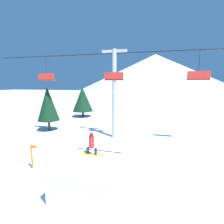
{
  "coord_description": "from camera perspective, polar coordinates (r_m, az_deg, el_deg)",
  "views": [
    {
      "loc": [
        1.75,
        -7.45,
        5.38
      ],
      "look_at": [
        -1.48,
        4.78,
        3.26
      ],
      "focal_mm": 28.0,
      "sensor_mm": 36.0,
      "label": 1
    }
  ],
  "objects": [
    {
      "name": "ground_plane",
      "position": [
        9.36,
        1.44,
        -25.58
      ],
      "size": [
        220.0,
        220.0,
        0.0
      ],
      "primitive_type": "plane",
      "color": "white"
    },
    {
      "name": "snow_ramp",
      "position": [
        9.47,
        -7.65,
        -19.97
      ],
      "size": [
        2.73,
        3.28,
        1.46
      ],
      "color": "white",
      "rests_on": "ground_plane"
    },
    {
      "name": "trail_marker",
      "position": [
        12.37,
        -24.68,
        -12.87
      ],
      "size": [
        0.41,
        0.1,
        1.59
      ],
      "color": "orange",
      "rests_on": "ground_plane"
    },
    {
      "name": "snowboarder",
      "position": [
        9.76,
        -6.67,
        -10.31
      ],
      "size": [
        1.31,
        0.29,
        1.27
      ],
      "color": "yellow",
      "rests_on": "snow_ramp"
    },
    {
      "name": "mountain_ridge",
      "position": [
        77.84,
        13.77,
        11.6
      ],
      "size": [
        73.52,
        73.52,
        17.17
      ],
      "color": "silver",
      "rests_on": "ground_plane"
    },
    {
      "name": "pine_tree_far",
      "position": [
        28.11,
        -9.58,
        4.15
      ],
      "size": [
        3.18,
        3.18,
        4.73
      ],
      "color": "#4C3823",
      "rests_on": "ground_plane"
    },
    {
      "name": "chairlift",
      "position": [
        16.87,
        0.73,
        8.83
      ],
      "size": [
        25.78,
        0.44,
        8.48
      ],
      "color": "#B2B2B7",
      "rests_on": "ground_plane"
    },
    {
      "name": "pine_tree_near",
      "position": [
        20.85,
        -20.2,
        2.56
      ],
      "size": [
        2.39,
        2.39,
        4.98
      ],
      "color": "#4C3823",
      "rests_on": "ground_plane"
    }
  ]
}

